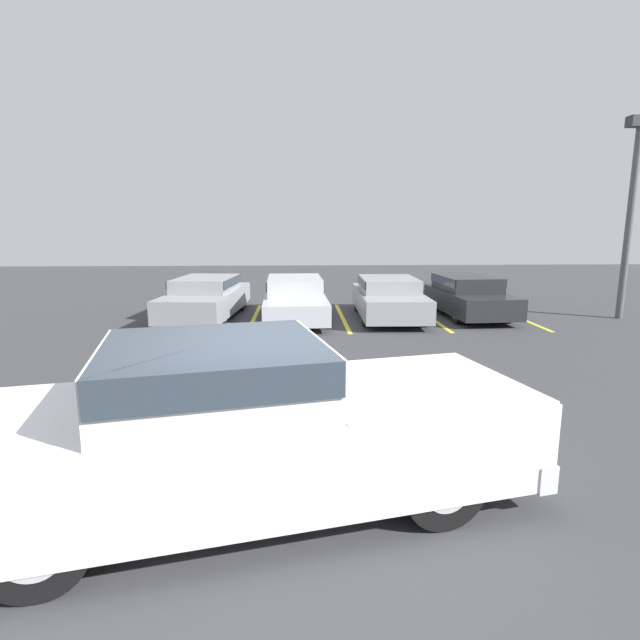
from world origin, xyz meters
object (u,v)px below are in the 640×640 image
Objects in this scene: parked_sedan_a at (206,296)px; pickup_truck at (248,425)px; parked_sedan_d at (467,294)px; light_post at (632,200)px; parked_sedan_c at (389,297)px; traffic_cone at (517,415)px; parked_sedan_b at (295,297)px.

pickup_truck is at bearing 17.73° from parked_sedan_a.
light_post reaches higher than parked_sedan_d.
parked_sedan_a is at bearing -92.85° from parked_sedan_c.
light_post reaches higher than parked_sedan_a.
pickup_truck reaches higher than parked_sedan_a.
parked_sedan_d reaches higher than parked_sedan_a.
traffic_cone is at bearing 38.67° from parked_sedan_a.
parked_sedan_d is at bearing 94.96° from parked_sedan_a.
parked_sedan_c is 2.52m from parked_sedan_d.
parked_sedan_b is 2.81m from parked_sedan_c.
pickup_truck is 1.38× the size of parked_sedan_c.
traffic_cone is (-6.69, -8.04, -3.27)m from light_post.
parked_sedan_a is 1.08× the size of parked_sedan_d.
parked_sedan_a is 0.82× the size of light_post.
light_post reaches higher than traffic_cone.
parked_sedan_c is at bearing 91.79° from traffic_cone.
pickup_truck is 11.73× the size of traffic_cone.
light_post reaches higher than parked_sedan_c.
light_post is at bearing 50.25° from traffic_cone.
pickup_truck is 14.32m from light_post.
traffic_cone is (3.08, -8.39, -0.45)m from parked_sedan_b.
parked_sedan_a is 9.26× the size of traffic_cone.
parked_sedan_b is 9.12× the size of traffic_cone.
traffic_cone is at bearing 3.29° from parked_sedan_c.
parked_sedan_c is at bearing 59.50° from pickup_truck.
pickup_truck is 3.92m from traffic_cone.
parked_sedan_b is 10.17m from light_post.
parked_sedan_b is 1.07× the size of parked_sedan_d.
light_post is at bearing 78.40° from parked_sedan_d.
pickup_truck is at bearing -31.45° from parked_sedan_d.
parked_sedan_a is 10.54m from traffic_cone.
pickup_truck reaches higher than parked_sedan_d.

